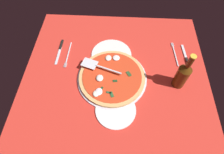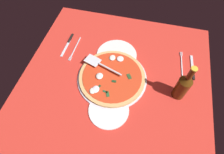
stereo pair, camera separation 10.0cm
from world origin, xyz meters
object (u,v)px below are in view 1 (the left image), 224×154
(dinner_plate_left, at_px, (111,55))
(place_setting_near, at_px, (64,52))
(dinner_plate_right, at_px, (116,110))
(place_setting_far, at_px, (181,56))
(pizza_server, at_px, (99,66))
(pizza, at_px, (112,77))
(beer_bottle, at_px, (183,75))

(dinner_plate_left, bearing_deg, place_setting_near, -90.79)
(dinner_plate_right, xyz_separation_m, place_setting_far, (-0.37, 0.38, -0.00))
(dinner_plate_left, distance_m, pizza_server, 0.14)
(pizza, bearing_deg, pizza_server, -124.40)
(dinner_plate_left, distance_m, pizza, 0.17)
(pizza, bearing_deg, dinner_plate_left, -176.21)
(dinner_plate_left, bearing_deg, beer_bottle, 63.77)
(beer_bottle, bearing_deg, place_setting_far, 166.52)
(dinner_plate_right, height_order, place_setting_far, place_setting_far)
(dinner_plate_right, relative_size, beer_bottle, 0.84)
(pizza_server, bearing_deg, dinner_plate_left, -99.31)
(dinner_plate_right, bearing_deg, pizza_server, -156.02)
(dinner_plate_right, relative_size, pizza_server, 0.88)
(dinner_plate_right, distance_m, place_setting_near, 0.49)
(dinner_plate_right, bearing_deg, pizza, -170.78)
(dinner_plate_left, height_order, place_setting_near, place_setting_near)
(dinner_plate_left, bearing_deg, place_setting_far, 91.46)
(place_setting_near, bearing_deg, pizza_server, 62.63)
(dinner_plate_left, xyz_separation_m, pizza_server, (0.12, -0.06, 0.04))
(place_setting_near, bearing_deg, dinner_plate_right, 43.85)
(pizza, relative_size, pizza_server, 1.57)
(place_setting_near, xyz_separation_m, place_setting_far, (-0.01, 0.71, -0.00))
(pizza_server, xyz_separation_m, place_setting_near, (-0.12, -0.23, -0.04))
(place_setting_far, bearing_deg, pizza_server, 100.66)
(pizza_server, distance_m, place_setting_near, 0.26)
(pizza_server, bearing_deg, beer_bottle, -169.58)
(dinner_plate_right, bearing_deg, beer_bottle, 117.46)
(place_setting_far, bearing_deg, dinner_plate_left, 87.02)
(beer_bottle, bearing_deg, place_setting_near, -105.75)
(dinner_plate_left, distance_m, dinner_plate_right, 0.36)
(dinner_plate_right, height_order, beer_bottle, beer_bottle)
(pizza_server, bearing_deg, dinner_plate_right, 132.76)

